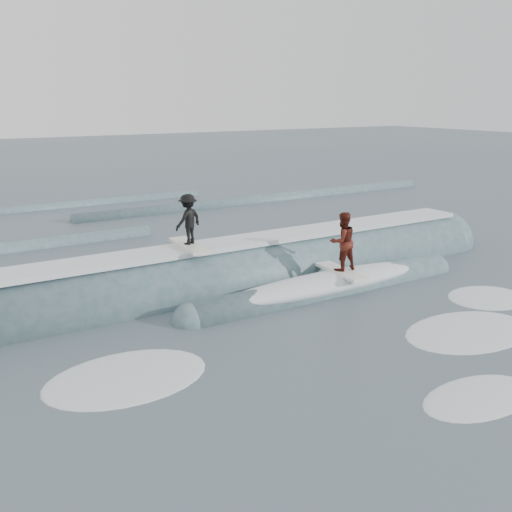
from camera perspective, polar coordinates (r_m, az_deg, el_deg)
ground at (r=13.32m, az=11.90°, el=-9.66°), size 160.00×160.00×0.00m
breaking_wave at (r=17.81m, az=-0.74°, el=-2.65°), size 20.83×4.09×2.63m
surfer_black at (r=16.62m, az=-6.79°, el=3.35°), size 1.08×2.03×1.57m
surfer_red at (r=17.06m, az=8.63°, el=1.15°), size 0.89×2.03×1.85m
whitewater at (r=13.52m, az=16.30°, el=-9.57°), size 13.67×8.46×0.10m
far_swells at (r=27.88m, az=-15.39°, el=3.40°), size 41.84×8.65×0.80m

